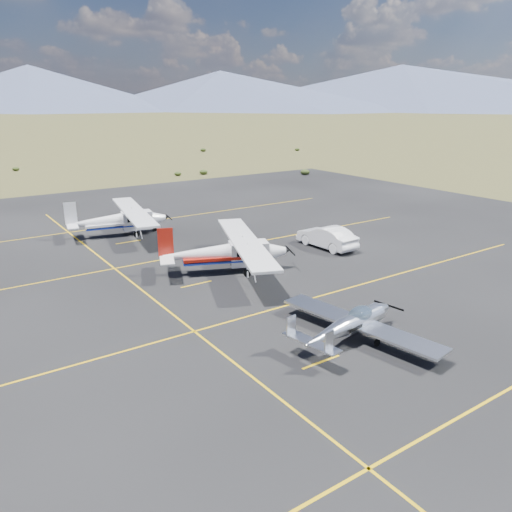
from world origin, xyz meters
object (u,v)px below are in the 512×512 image
object	(u,v)px
aircraft_plain	(119,219)
aircraft_low_wing	(352,324)
aircraft_cessna	(226,252)
sedan	(327,237)

from	to	relation	value
aircraft_plain	aircraft_low_wing	bearing A→B (deg)	-74.12
aircraft_cessna	sedan	bearing A→B (deg)	25.18
aircraft_plain	sedan	bearing A→B (deg)	-36.03
aircraft_low_wing	aircraft_cessna	bearing A→B (deg)	79.52
aircraft_plain	sedan	distance (m)	16.38
aircraft_low_wing	aircraft_plain	bearing A→B (deg)	86.06
aircraft_cessna	sedan	distance (m)	8.85
aircraft_cessna	aircraft_plain	xyz separation A→B (m)	(-2.41, 12.42, -0.04)
aircraft_cessna	aircraft_plain	bearing A→B (deg)	122.89
aircraft_low_wing	aircraft_cessna	size ratio (longest dim) A/B	0.71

